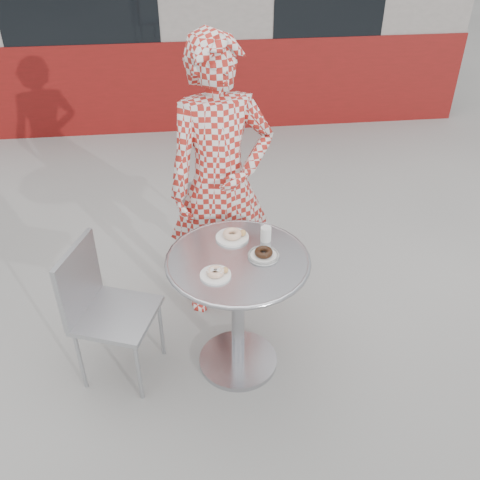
{
  "coord_description": "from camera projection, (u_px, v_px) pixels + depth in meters",
  "views": [
    {
      "loc": [
        -0.26,
        -2.29,
        2.49
      ],
      "look_at": [
        0.02,
        0.05,
        0.86
      ],
      "focal_mm": 40.0,
      "sensor_mm": 36.0,
      "label": 1
    }
  ],
  "objects": [
    {
      "name": "chair_far",
      "position": [
        215.0,
        244.0,
        3.88
      ],
      "size": [
        0.47,
        0.47,
        0.85
      ],
      "rotation": [
        0.0,
        0.0,
        2.97
      ],
      "color": "#A7AAAE",
      "rests_on": "ground"
    },
    {
      "name": "milk_cup",
      "position": [
        266.0,
        233.0,
        2.95
      ],
      "size": [
        0.07,
        0.07,
        0.1
      ],
      "rotation": [
        0.0,
        0.0,
        -0.31
      ],
      "color": "white",
      "rests_on": "bistro_table"
    },
    {
      "name": "chair_left",
      "position": [
        119.0,
        337.0,
        3.09
      ],
      "size": [
        0.53,
        0.53,
        0.87
      ],
      "rotation": [
        0.0,
        0.0,
        1.22
      ],
      "color": "#A7AAAE",
      "rests_on": "ground"
    },
    {
      "name": "plate_checker",
      "position": [
        264.0,
        254.0,
        2.85
      ],
      "size": [
        0.17,
        0.17,
        0.04
      ],
      "rotation": [
        0.0,
        0.0,
        -0.09
      ],
      "color": "white",
      "rests_on": "bistro_table"
    },
    {
      "name": "plate_near",
      "position": [
        216.0,
        273.0,
        2.71
      ],
      "size": [
        0.16,
        0.16,
        0.04
      ],
      "rotation": [
        0.0,
        0.0,
        -0.2
      ],
      "color": "white",
      "rests_on": "bistro_table"
    },
    {
      "name": "bistro_table",
      "position": [
        238.0,
        287.0,
        2.95
      ],
      "size": [
        0.78,
        0.78,
        0.79
      ],
      "rotation": [
        0.0,
        0.0,
        -0.08
      ],
      "color": "silver",
      "rests_on": "ground"
    },
    {
      "name": "ground",
      "position": [
        238.0,
        359.0,
        3.31
      ],
      "size": [
        60.0,
        60.0,
        0.0
      ],
      "primitive_type": "plane",
      "color": "#A7A49F",
      "rests_on": "ground"
    },
    {
      "name": "plate_far",
      "position": [
        233.0,
        235.0,
        2.99
      ],
      "size": [
        0.19,
        0.19,
        0.05
      ],
      "rotation": [
        0.0,
        0.0,
        -0.31
      ],
      "color": "white",
      "rests_on": "bistro_table"
    },
    {
      "name": "seated_person",
      "position": [
        221.0,
        184.0,
        3.27
      ],
      "size": [
        0.73,
        0.56,
        1.82
      ],
      "primitive_type": "imported",
      "rotation": [
        0.0,
        0.0,
        0.19
      ],
      "color": "#AB221A",
      "rests_on": "ground"
    }
  ]
}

